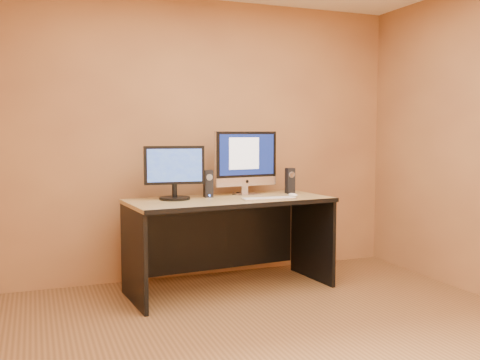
# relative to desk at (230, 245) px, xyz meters

# --- Properties ---
(floor) EXTENTS (4.00, 4.00, 0.00)m
(floor) POSITION_rel_desk_xyz_m (-0.10, -1.41, -0.40)
(floor) COLOR brown
(floor) RESTS_ON ground
(walls) EXTENTS (4.00, 4.00, 2.60)m
(walls) POSITION_rel_desk_xyz_m (-0.10, -1.41, 0.90)
(walls) COLOR #AC7745
(walls) RESTS_ON ground
(desk) EXTENTS (1.78, 0.90, 0.80)m
(desk) POSITION_rel_desk_xyz_m (0.00, 0.00, 0.00)
(desk) COLOR tan
(desk) RESTS_ON ground
(imac) EXTENTS (0.64, 0.29, 0.59)m
(imac) POSITION_rel_desk_xyz_m (0.25, 0.21, 0.70)
(imac) COLOR silver
(imac) RESTS_ON desk
(second_monitor) EXTENTS (0.54, 0.31, 0.45)m
(second_monitor) POSITION_rel_desk_xyz_m (-0.46, 0.11, 0.63)
(second_monitor) COLOR black
(second_monitor) RESTS_ON desk
(speaker_left) EXTENTS (0.08, 0.08, 0.24)m
(speaker_left) POSITION_rel_desk_xyz_m (-0.14, 0.17, 0.52)
(speaker_left) COLOR black
(speaker_left) RESTS_ON desk
(speaker_right) EXTENTS (0.08, 0.08, 0.24)m
(speaker_right) POSITION_rel_desk_xyz_m (0.66, 0.17, 0.52)
(speaker_right) COLOR black
(speaker_right) RESTS_ON desk
(keyboard) EXTENTS (0.47, 0.15, 0.02)m
(keyboard) POSITION_rel_desk_xyz_m (0.28, -0.18, 0.41)
(keyboard) COLOR silver
(keyboard) RESTS_ON desk
(mouse) EXTENTS (0.08, 0.12, 0.04)m
(mouse) POSITION_rel_desk_xyz_m (0.55, -0.11, 0.42)
(mouse) COLOR white
(mouse) RESTS_ON desk
(cable_a) EXTENTS (0.14, 0.20, 0.01)m
(cable_a) POSITION_rel_desk_xyz_m (0.27, 0.29, 0.40)
(cable_a) COLOR black
(cable_a) RESTS_ON desk
(cable_b) EXTENTS (0.08, 0.18, 0.01)m
(cable_b) POSITION_rel_desk_xyz_m (0.15, 0.33, 0.40)
(cable_b) COLOR black
(cable_b) RESTS_ON desk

